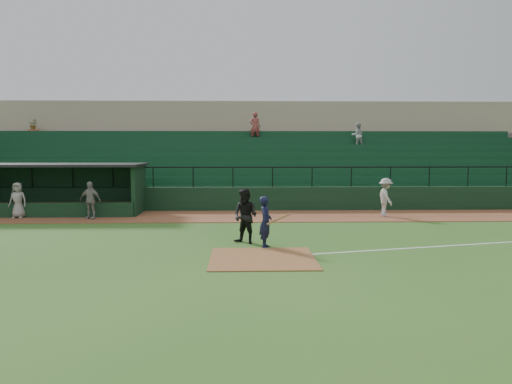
{
  "coord_description": "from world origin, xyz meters",
  "views": [
    {
      "loc": [
        -0.63,
        -15.22,
        3.17
      ],
      "look_at": [
        0.0,
        5.0,
        1.4
      ],
      "focal_mm": 35.48,
      "sensor_mm": 36.0,
      "label": 1
    }
  ],
  "objects": [
    {
      "name": "stadium_structure",
      "position": [
        -0.0,
        16.46,
        2.3
      ],
      "size": [
        38.0,
        13.08,
        6.4
      ],
      "color": "black",
      "rests_on": "ground"
    },
    {
      "name": "runner",
      "position": [
        6.02,
        7.59,
        0.91
      ],
      "size": [
        0.77,
        1.2,
        1.77
      ],
      "primitive_type": "imported",
      "rotation": [
        0.0,
        0.0,
        1.67
      ],
      "color": "#A59F9A",
      "rests_on": "warning_track"
    },
    {
      "name": "batter_at_plate",
      "position": [
        0.17,
        0.63,
        0.82
      ],
      "size": [
        1.04,
        0.7,
        1.65
      ],
      "color": "black",
      "rests_on": "ground"
    },
    {
      "name": "foul_line",
      "position": [
        8.0,
        1.2,
        0.01
      ],
      "size": [
        17.49,
        4.44,
        0.01
      ],
      "primitive_type": "cube",
      "rotation": [
        0.0,
        0.0,
        0.24
      ],
      "color": "white",
      "rests_on": "ground"
    },
    {
      "name": "dugout",
      "position": [
        -9.75,
        9.56,
        1.33
      ],
      "size": [
        8.9,
        3.2,
        2.42
      ],
      "color": "black",
      "rests_on": "ground"
    },
    {
      "name": "home_plate_dirt",
      "position": [
        0.0,
        -1.0,
        0.01
      ],
      "size": [
        3.0,
        3.0,
        0.03
      ],
      "primitive_type": "cube",
      "color": "brown",
      "rests_on": "ground"
    },
    {
      "name": "dugout_player_b",
      "position": [
        -10.61,
        7.63,
        0.83
      ],
      "size": [
        0.82,
        0.56,
        1.6
      ],
      "primitive_type": "imported",
      "rotation": [
        0.0,
        0.0,
        -0.07
      ],
      "color": "gray",
      "rests_on": "warning_track"
    },
    {
      "name": "umpire",
      "position": [
        -0.46,
        1.38,
        0.91
      ],
      "size": [
        1.12,
        1.07,
        1.82
      ],
      "primitive_type": "imported",
      "rotation": [
        0.0,
        0.0,
        -0.6
      ],
      "color": "black",
      "rests_on": "ground"
    },
    {
      "name": "dugout_player_a",
      "position": [
        -7.28,
        7.23,
        0.86
      ],
      "size": [
        1.04,
        0.6,
        1.67
      ],
      "primitive_type": "imported",
      "rotation": [
        0.0,
        0.0,
        -0.21
      ],
      "color": "gray",
      "rests_on": "warning_track"
    },
    {
      "name": "warning_track",
      "position": [
        0.0,
        8.0,
        0.01
      ],
      "size": [
        40.0,
        4.0,
        0.03
      ],
      "primitive_type": "cube",
      "color": "brown",
      "rests_on": "ground"
    },
    {
      "name": "ground",
      "position": [
        0.0,
        0.0,
        0.0
      ],
      "size": [
        90.0,
        90.0,
        0.0
      ],
      "primitive_type": "plane",
      "color": "#305A1D",
      "rests_on": "ground"
    }
  ]
}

